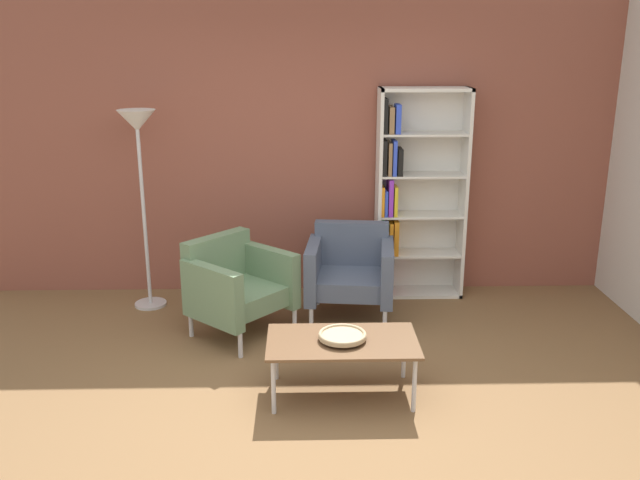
{
  "coord_description": "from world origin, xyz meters",
  "views": [
    {
      "loc": [
        -0.03,
        -3.76,
        2.34
      ],
      "look_at": [
        0.09,
        0.84,
        0.95
      ],
      "focal_mm": 38.39,
      "sensor_mm": 36.0,
      "label": 1
    }
  ],
  "objects_px": {
    "floor_lamp_torchiere": "(139,145)",
    "armchair_spare_guest": "(236,284)",
    "bookshelf_tall": "(411,195)",
    "decorative_bowl": "(342,335)",
    "armchair_corner_red": "(350,270)",
    "coffee_table_low": "(342,345)"
  },
  "relations": [
    {
      "from": "bookshelf_tall",
      "to": "floor_lamp_torchiere",
      "type": "distance_m",
      "value": 2.42
    },
    {
      "from": "armchair_corner_red",
      "to": "bookshelf_tall",
      "type": "bearing_deg",
      "value": 48.59
    },
    {
      "from": "armchair_spare_guest",
      "to": "armchair_corner_red",
      "type": "bearing_deg",
      "value": -28.78
    },
    {
      "from": "coffee_table_low",
      "to": "floor_lamp_torchiere",
      "type": "bearing_deg",
      "value": 134.94
    },
    {
      "from": "coffee_table_low",
      "to": "bookshelf_tall",
      "type": "bearing_deg",
      "value": 68.94
    },
    {
      "from": "bookshelf_tall",
      "to": "decorative_bowl",
      "type": "xyz_separation_m",
      "value": [
        -0.73,
        -1.88,
        -0.51
      ]
    },
    {
      "from": "coffee_table_low",
      "to": "decorative_bowl",
      "type": "xyz_separation_m",
      "value": [
        0.0,
        0.0,
        0.07
      ]
    },
    {
      "from": "armchair_corner_red",
      "to": "floor_lamp_torchiere",
      "type": "bearing_deg",
      "value": 177.43
    },
    {
      "from": "decorative_bowl",
      "to": "floor_lamp_torchiere",
      "type": "xyz_separation_m",
      "value": [
        -1.63,
        1.64,
        1.01
      ]
    },
    {
      "from": "coffee_table_low",
      "to": "armchair_spare_guest",
      "type": "xyz_separation_m",
      "value": [
        -0.79,
        1.03,
        0.05
      ]
    },
    {
      "from": "bookshelf_tall",
      "to": "armchair_corner_red",
      "type": "bearing_deg",
      "value": -137.8
    },
    {
      "from": "coffee_table_low",
      "to": "floor_lamp_torchiere",
      "type": "relative_size",
      "value": 0.57
    },
    {
      "from": "floor_lamp_torchiere",
      "to": "armchair_spare_guest",
      "type": "bearing_deg",
      "value": -35.72
    },
    {
      "from": "bookshelf_tall",
      "to": "armchair_spare_guest",
      "type": "distance_m",
      "value": 1.82
    },
    {
      "from": "coffee_table_low",
      "to": "floor_lamp_torchiere",
      "type": "xyz_separation_m",
      "value": [
        -1.63,
        1.64,
        1.08
      ]
    },
    {
      "from": "armchair_spare_guest",
      "to": "floor_lamp_torchiere",
      "type": "distance_m",
      "value": 1.46
    },
    {
      "from": "armchair_corner_red",
      "to": "floor_lamp_torchiere",
      "type": "relative_size",
      "value": 0.45
    },
    {
      "from": "decorative_bowl",
      "to": "floor_lamp_torchiere",
      "type": "bearing_deg",
      "value": 134.94
    },
    {
      "from": "coffee_table_low",
      "to": "armchair_spare_guest",
      "type": "bearing_deg",
      "value": 127.55
    },
    {
      "from": "decorative_bowl",
      "to": "armchair_spare_guest",
      "type": "distance_m",
      "value": 1.3
    },
    {
      "from": "coffee_table_low",
      "to": "decorative_bowl",
      "type": "bearing_deg",
      "value": 53.13
    },
    {
      "from": "bookshelf_tall",
      "to": "armchair_spare_guest",
      "type": "xyz_separation_m",
      "value": [
        -1.52,
        -0.85,
        -0.53
      ]
    }
  ]
}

